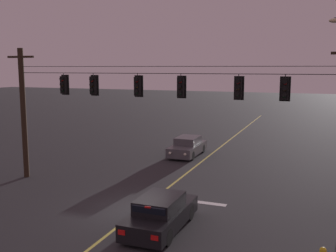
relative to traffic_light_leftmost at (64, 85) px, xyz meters
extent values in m
plane|color=#28282B|center=(5.81, -2.70, -5.55)|extent=(180.00, 180.00, 0.00)
cube|color=#D1C64C|center=(5.81, 6.02, -5.54)|extent=(0.14, 60.00, 0.01)
cube|color=silver|center=(7.71, -0.58, -5.54)|extent=(3.40, 0.36, 0.01)
cylinder|color=#2D2116|center=(-2.90, 0.02, -1.75)|extent=(0.32, 0.32, 7.60)
cube|color=#2D2116|center=(-2.90, 0.02, 1.55)|extent=(1.80, 0.12, 0.12)
cylinder|color=slate|center=(-2.90, 0.02, 1.20)|extent=(0.12, 0.12, 0.18)
cylinder|color=black|center=(5.81, 0.02, 0.65)|extent=(17.42, 0.03, 0.03)
cylinder|color=black|center=(5.81, 0.02, 1.00)|extent=(17.42, 0.02, 0.02)
cylinder|color=black|center=(0.00, 0.02, 0.56)|extent=(0.04, 0.04, 0.18)
cube|color=black|center=(0.00, 0.02, -0.01)|extent=(0.32, 0.26, 0.96)
cube|color=black|center=(0.00, 0.16, -0.01)|extent=(0.48, 0.03, 1.12)
sphere|color=red|center=(0.00, -0.14, 0.28)|extent=(0.17, 0.17, 0.17)
cylinder|color=black|center=(0.00, -0.18, 0.33)|extent=(0.20, 0.10, 0.20)
sphere|color=#3D280A|center=(0.00, -0.14, -0.01)|extent=(0.17, 0.17, 0.17)
cylinder|color=black|center=(0.00, -0.18, 0.04)|extent=(0.20, 0.10, 0.20)
sphere|color=black|center=(0.00, -0.14, -0.29)|extent=(0.17, 0.17, 0.17)
cylinder|color=black|center=(0.00, -0.18, -0.25)|extent=(0.20, 0.10, 0.20)
cylinder|color=black|center=(1.90, 0.02, 0.56)|extent=(0.04, 0.04, 0.18)
cube|color=black|center=(1.90, 0.02, -0.01)|extent=(0.32, 0.26, 0.96)
cube|color=black|center=(1.90, 0.16, -0.01)|extent=(0.48, 0.03, 1.12)
sphere|color=red|center=(1.90, -0.14, 0.28)|extent=(0.17, 0.17, 0.17)
cylinder|color=black|center=(1.90, -0.18, 0.33)|extent=(0.20, 0.10, 0.20)
sphere|color=#3D280A|center=(1.90, -0.14, -0.01)|extent=(0.17, 0.17, 0.17)
cylinder|color=black|center=(1.90, -0.18, 0.04)|extent=(0.20, 0.10, 0.20)
sphere|color=black|center=(1.90, -0.14, -0.29)|extent=(0.17, 0.17, 0.17)
cylinder|color=black|center=(1.90, -0.18, -0.25)|extent=(0.20, 0.10, 0.20)
cylinder|color=black|center=(4.53, 0.02, 0.56)|extent=(0.04, 0.04, 0.18)
cube|color=black|center=(4.53, 0.02, -0.01)|extent=(0.32, 0.26, 0.96)
cube|color=black|center=(4.53, 0.16, -0.01)|extent=(0.48, 0.03, 1.12)
sphere|color=red|center=(4.53, -0.14, 0.28)|extent=(0.17, 0.17, 0.17)
cylinder|color=black|center=(4.53, -0.18, 0.33)|extent=(0.20, 0.10, 0.20)
sphere|color=#3D280A|center=(4.53, -0.14, -0.01)|extent=(0.17, 0.17, 0.17)
cylinder|color=black|center=(4.53, -0.18, 0.04)|extent=(0.20, 0.10, 0.20)
sphere|color=black|center=(4.53, -0.14, -0.29)|extent=(0.17, 0.17, 0.17)
cylinder|color=black|center=(4.53, -0.18, -0.25)|extent=(0.20, 0.10, 0.20)
cylinder|color=black|center=(6.87, 0.02, 0.56)|extent=(0.04, 0.04, 0.18)
cube|color=black|center=(6.87, 0.02, -0.01)|extent=(0.32, 0.26, 0.96)
cube|color=black|center=(6.87, 0.16, -0.01)|extent=(0.48, 0.03, 1.12)
sphere|color=red|center=(6.87, -0.14, 0.28)|extent=(0.17, 0.17, 0.17)
cylinder|color=black|center=(6.87, -0.18, 0.33)|extent=(0.20, 0.10, 0.20)
sphere|color=#3D280A|center=(6.87, -0.14, -0.01)|extent=(0.17, 0.17, 0.17)
cylinder|color=black|center=(6.87, -0.18, 0.04)|extent=(0.20, 0.10, 0.20)
sphere|color=black|center=(6.87, -0.14, -0.29)|extent=(0.17, 0.17, 0.17)
cylinder|color=black|center=(6.87, -0.18, -0.25)|extent=(0.20, 0.10, 0.20)
cylinder|color=black|center=(9.72, 0.02, 0.56)|extent=(0.04, 0.04, 0.18)
cube|color=black|center=(9.72, 0.02, -0.01)|extent=(0.32, 0.26, 0.96)
cube|color=black|center=(9.72, 0.16, -0.01)|extent=(0.48, 0.03, 1.12)
sphere|color=red|center=(9.72, -0.14, 0.28)|extent=(0.17, 0.17, 0.17)
cylinder|color=black|center=(9.72, -0.18, 0.33)|extent=(0.20, 0.10, 0.20)
sphere|color=#3D280A|center=(9.72, -0.14, -0.01)|extent=(0.17, 0.17, 0.17)
cylinder|color=black|center=(9.72, -0.18, 0.04)|extent=(0.20, 0.10, 0.20)
sphere|color=black|center=(9.72, -0.14, -0.29)|extent=(0.17, 0.17, 0.17)
cylinder|color=black|center=(9.72, -0.18, -0.25)|extent=(0.20, 0.10, 0.20)
cylinder|color=black|center=(11.80, 0.02, 0.56)|extent=(0.04, 0.04, 0.18)
cube|color=black|center=(11.80, 0.02, -0.01)|extent=(0.32, 0.26, 0.96)
cube|color=black|center=(11.80, 0.16, -0.01)|extent=(0.48, 0.03, 1.12)
sphere|color=red|center=(11.80, -0.14, 0.28)|extent=(0.17, 0.17, 0.17)
cylinder|color=black|center=(11.80, -0.18, 0.33)|extent=(0.20, 0.10, 0.20)
sphere|color=#3D280A|center=(11.80, -0.14, -0.01)|extent=(0.17, 0.17, 0.17)
cylinder|color=black|center=(11.80, -0.18, 0.04)|extent=(0.20, 0.10, 0.20)
sphere|color=black|center=(11.80, -0.14, -0.29)|extent=(0.17, 0.17, 0.17)
cylinder|color=black|center=(11.80, -0.18, -0.25)|extent=(0.20, 0.10, 0.20)
cube|color=black|center=(7.53, -4.22, -5.04)|extent=(1.80, 4.30, 0.68)
cube|color=black|center=(7.53, -4.34, -4.43)|extent=(1.51, 2.15, 0.54)
cube|color=black|center=(7.53, -3.40, -4.43)|extent=(1.40, 0.21, 0.48)
cube|color=black|center=(7.53, -5.40, -4.43)|extent=(1.37, 0.18, 0.46)
cylinder|color=black|center=(6.74, -2.88, -5.23)|extent=(0.22, 0.64, 0.64)
cylinder|color=black|center=(8.32, -2.88, -5.23)|extent=(0.22, 0.64, 0.64)
cylinder|color=black|center=(6.74, -5.55, -5.23)|extent=(0.22, 0.64, 0.64)
cylinder|color=black|center=(8.32, -5.55, -5.23)|extent=(0.22, 0.64, 0.64)
cube|color=red|center=(6.88, -6.38, -4.94)|extent=(0.28, 0.03, 0.18)
cube|color=red|center=(8.18, -6.38, -4.94)|extent=(0.28, 0.03, 0.18)
cube|color=red|center=(7.53, -5.51, -4.20)|extent=(0.24, 0.04, 0.06)
cube|color=#4C4C51|center=(4.24, 9.03, -5.04)|extent=(1.80, 4.30, 0.68)
cube|color=#4C4C51|center=(4.24, 9.15, -4.43)|extent=(1.51, 2.15, 0.54)
cube|color=black|center=(4.24, 8.22, -4.43)|extent=(1.40, 0.21, 0.48)
cube|color=black|center=(4.24, 10.22, -4.43)|extent=(1.37, 0.18, 0.46)
cylinder|color=black|center=(5.03, 7.70, -5.23)|extent=(0.22, 0.64, 0.64)
cylinder|color=black|center=(3.45, 7.70, -5.23)|extent=(0.22, 0.64, 0.64)
cylinder|color=black|center=(5.03, 10.37, -5.23)|extent=(0.22, 0.64, 0.64)
cylinder|color=black|center=(3.45, 10.37, -5.23)|extent=(0.22, 0.64, 0.64)
sphere|color=white|center=(4.80, 6.86, -4.98)|extent=(0.20, 0.20, 0.20)
sphere|color=white|center=(3.68, 6.86, -4.98)|extent=(0.20, 0.20, 0.20)
ellipsoid|color=beige|center=(13.76, 2.89, 3.20)|extent=(0.56, 0.30, 0.22)
sphere|color=gold|center=(13.65, -5.54, -4.82)|extent=(0.22, 0.22, 0.22)
camera|label=1|loc=(13.34, -18.37, 0.95)|focal=42.27mm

